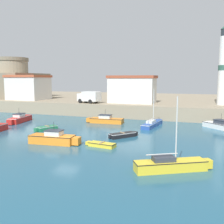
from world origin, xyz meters
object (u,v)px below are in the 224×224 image
(harbor_shed_near_wharf, at_px, (132,89))
(harbor_shed_mid_row, at_px, (29,87))
(sailboat_yellow_3, at_px, (171,164))
(motorboat_red_5, at_px, (20,119))
(lighthouse, at_px, (224,66))
(truck_on_quay, at_px, (89,97))
(motorboat_orange_9, at_px, (54,138))
(fortress, at_px, (12,83))
(dinghy_yellow_0, at_px, (101,144))
(sailboat_blue_7, at_px, (152,124))
(motorboat_orange_4, at_px, (106,120))
(motorboat_white_6, at_px, (220,125))
(dinghy_black_2, at_px, (123,135))
(dinghy_green_1, at_px, (47,128))

(harbor_shed_near_wharf, bearing_deg, harbor_shed_mid_row, 179.16)
(sailboat_yellow_3, xyz_separation_m, motorboat_red_5, (-26.04, 14.51, 0.07))
(lighthouse, height_order, truck_on_quay, lighthouse)
(motorboat_orange_9, bearing_deg, fortress, 136.21)
(dinghy_yellow_0, bearing_deg, harbor_shed_mid_row, 138.58)
(sailboat_blue_7, bearing_deg, motorboat_orange_4, 177.59)
(motorboat_white_6, relative_size, fortress, 0.36)
(motorboat_orange_4, xyz_separation_m, harbor_shed_mid_row, (-22.53, 10.44, 4.58))
(dinghy_yellow_0, relative_size, truck_on_quay, 0.73)
(dinghy_black_2, relative_size, sailboat_blue_7, 0.50)
(dinghy_black_2, bearing_deg, sailboat_blue_7, 77.55)
(dinghy_green_1, height_order, harbor_shed_mid_row, harbor_shed_mid_row)
(dinghy_yellow_0, xyz_separation_m, dinghy_black_2, (0.79, 4.94, 0.06))
(dinghy_yellow_0, distance_m, motorboat_red_5, 20.72)
(sailboat_yellow_3, relative_size, motorboat_white_6, 1.19)
(lighthouse, bearing_deg, dinghy_yellow_0, -116.28)
(dinghy_black_2, bearing_deg, motorboat_orange_9, -137.90)
(sailboat_yellow_3, height_order, sailboat_blue_7, sailboat_yellow_3)
(harbor_shed_mid_row, distance_m, truck_on_quay, 16.79)
(motorboat_orange_9, distance_m, lighthouse, 32.76)
(sailboat_yellow_3, xyz_separation_m, harbor_shed_mid_row, (-35.16, 28.95, 4.60))
(motorboat_red_5, xyz_separation_m, motorboat_white_6, (30.31, 4.90, -0.06))
(fortress, height_order, truck_on_quay, fortress)
(sailboat_blue_7, bearing_deg, motorboat_white_6, 7.42)
(motorboat_white_6, relative_size, lighthouse, 0.35)
(motorboat_white_6, distance_m, lighthouse, 13.87)
(motorboat_white_6, height_order, motorboat_orange_9, motorboat_orange_9)
(sailboat_yellow_3, height_order, truck_on_quay, sailboat_yellow_3)
(dinghy_yellow_0, height_order, harbor_shed_mid_row, harbor_shed_mid_row)
(dinghy_green_1, height_order, fortress, fortress)
(dinghy_black_2, bearing_deg, fortress, 147.20)
(lighthouse, distance_m, harbor_shed_mid_row, 40.22)
(harbor_shed_mid_row, xyz_separation_m, truck_on_quay, (16.39, -3.33, -1.51))
(motorboat_orange_9, bearing_deg, dinghy_green_1, 129.57)
(motorboat_white_6, bearing_deg, sailboat_blue_7, -172.58)
(motorboat_red_5, distance_m, harbor_shed_near_wharf, 20.97)
(motorboat_white_6, xyz_separation_m, lighthouse, (0.57, 10.87, 8.59))
(motorboat_red_5, relative_size, motorboat_orange_9, 1.05)
(motorboat_orange_4, bearing_deg, dinghy_yellow_0, -70.45)
(motorboat_orange_9, xyz_separation_m, fortress, (-30.09, 28.84, 5.43))
(harbor_shed_near_wharf, bearing_deg, dinghy_green_1, -110.72)
(motorboat_white_6, relative_size, truck_on_quay, 1.06)
(motorboat_red_5, relative_size, harbor_shed_mid_row, 0.74)
(dinghy_yellow_0, xyz_separation_m, fortress, (-35.40, 28.26, 5.77))
(dinghy_yellow_0, bearing_deg, sailboat_yellow_3, -31.64)
(sailboat_yellow_3, distance_m, motorboat_orange_4, 22.41)
(dinghy_black_2, bearing_deg, truck_on_quay, 126.59)
(sailboat_yellow_3, xyz_separation_m, motorboat_orange_9, (-13.06, 4.20, 0.10))
(sailboat_blue_7, bearing_deg, harbor_shed_near_wharf, 120.25)
(dinghy_yellow_0, bearing_deg, fortress, 141.40)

